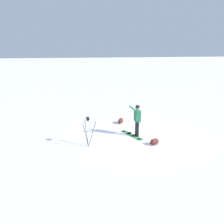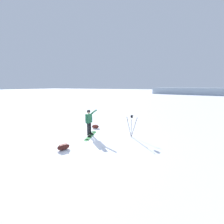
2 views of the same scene
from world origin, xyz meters
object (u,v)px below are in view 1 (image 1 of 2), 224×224
object	(u,v)px
snowboarder	(137,117)
snowboard	(131,135)
gear_bag_small	(121,121)
camera_tripod	(88,126)
gear_bag_large	(154,142)

from	to	relation	value
snowboarder	snowboard	world-z (taller)	snowboarder
snowboarder	gear_bag_small	size ratio (longest dim) A/B	2.58
snowboard	gear_bag_small	bearing A→B (deg)	84.37
snowboarder	snowboard	distance (m)	1.03
snowboarder	snowboard	xyz separation A→B (m)	(-0.21, 0.20, -0.99)
snowboard	camera_tripod	size ratio (longest dim) A/B	1.26
snowboard	camera_tripod	bearing A→B (deg)	-162.39
gear_bag_large	snowboarder	bearing A→B (deg)	102.81
gear_bag_large	camera_tripod	world-z (taller)	camera_tripod
snowboard	gear_bag_small	size ratio (longest dim) A/B	2.70
camera_tripod	snowboarder	bearing A→B (deg)	12.28
gear_bag_large	camera_tripod	xyz separation A→B (m)	(-3.00, 0.77, 0.86)
snowboard	camera_tripod	xyz separation A→B (m)	(-2.49, -0.79, 0.97)
snowboard	gear_bag_small	xyz separation A→B (m)	(0.22, 2.24, 0.13)
gear_bag_large	gear_bag_small	xyz separation A→B (m)	(-0.30, 3.79, 0.01)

